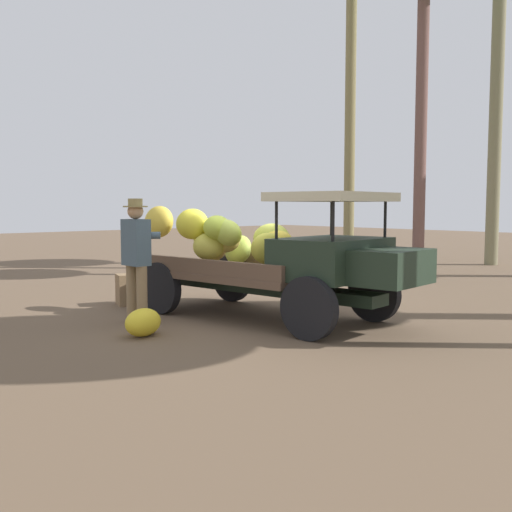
# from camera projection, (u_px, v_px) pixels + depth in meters

# --- Properties ---
(ground_plane) EXTENTS (60.00, 60.00, 0.00)m
(ground_plane) POSITION_uv_depth(u_px,v_px,m) (270.00, 317.00, 8.95)
(ground_plane) COLOR brown
(truck) EXTENTS (4.59, 2.19, 1.84)m
(truck) POSITION_uv_depth(u_px,v_px,m) (276.00, 257.00, 8.61)
(truck) COLOR #1F2D20
(truck) RESTS_ON ground
(farmer) EXTENTS (0.53, 0.46, 1.76)m
(farmer) POSITION_uv_depth(u_px,v_px,m) (137.00, 253.00, 8.34)
(farmer) COLOR #8C714F
(farmer) RESTS_ON ground
(wooden_crate) EXTENTS (0.51, 0.61, 0.52)m
(wooden_crate) POSITION_uv_depth(u_px,v_px,m) (133.00, 289.00, 10.04)
(wooden_crate) COLOR olive
(wooden_crate) RESTS_ON ground
(loose_banana_bunch) EXTENTS (0.56, 0.68, 0.37)m
(loose_banana_bunch) POSITION_uv_depth(u_px,v_px,m) (143.00, 322.00, 7.61)
(loose_banana_bunch) COLOR yellow
(loose_banana_bunch) RESTS_ON ground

